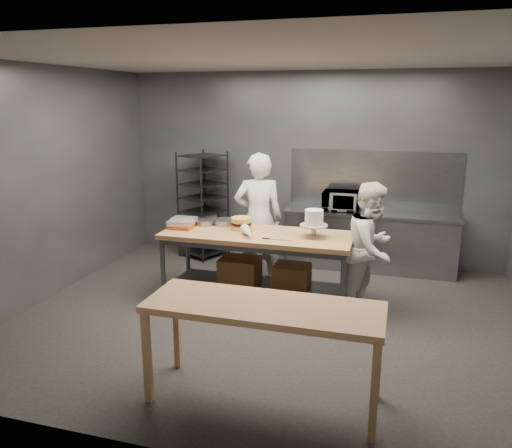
{
  "coord_description": "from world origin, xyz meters",
  "views": [
    {
      "loc": [
        1.39,
        -5.4,
        2.57
      ],
      "look_at": [
        -0.3,
        0.4,
        1.05
      ],
      "focal_mm": 35.0,
      "sensor_mm": 36.0,
      "label": 1
    }
  ],
  "objects_px": {
    "speed_rack": "(203,206)",
    "frosted_cake_stand": "(314,220)",
    "layer_cake": "(241,223)",
    "near_counter": "(264,314)",
    "microwave": "(341,201)",
    "work_table": "(259,259)",
    "chef_behind": "(258,219)",
    "chef_right": "(371,249)"
  },
  "relations": [
    {
      "from": "near_counter",
      "to": "chef_right",
      "type": "distance_m",
      "value": 2.31
    },
    {
      "from": "speed_rack",
      "to": "chef_behind",
      "type": "bearing_deg",
      "value": -37.63
    },
    {
      "from": "speed_rack",
      "to": "layer_cake",
      "type": "distance_m",
      "value": 1.92
    },
    {
      "from": "work_table",
      "to": "chef_right",
      "type": "distance_m",
      "value": 1.42
    },
    {
      "from": "chef_behind",
      "to": "near_counter",
      "type": "bearing_deg",
      "value": 89.07
    },
    {
      "from": "work_table",
      "to": "chef_right",
      "type": "bearing_deg",
      "value": 2.61
    },
    {
      "from": "microwave",
      "to": "speed_rack",
      "type": "bearing_deg",
      "value": -177.96
    },
    {
      "from": "layer_cake",
      "to": "frosted_cake_stand",
      "type": "bearing_deg",
      "value": -6.59
    },
    {
      "from": "near_counter",
      "to": "microwave",
      "type": "relative_size",
      "value": 3.69
    },
    {
      "from": "speed_rack",
      "to": "frosted_cake_stand",
      "type": "relative_size",
      "value": 5.07
    },
    {
      "from": "speed_rack",
      "to": "layer_cake",
      "type": "relative_size",
      "value": 6.7
    },
    {
      "from": "work_table",
      "to": "speed_rack",
      "type": "xyz_separation_m",
      "value": [
        -1.42,
        1.64,
        0.28
      ]
    },
    {
      "from": "work_table",
      "to": "microwave",
      "type": "height_order",
      "value": "microwave"
    },
    {
      "from": "chef_behind",
      "to": "frosted_cake_stand",
      "type": "bearing_deg",
      "value": 124.45
    },
    {
      "from": "speed_rack",
      "to": "chef_right",
      "type": "distance_m",
      "value": 3.23
    },
    {
      "from": "near_counter",
      "to": "frosted_cake_stand",
      "type": "bearing_deg",
      "value": 88.49
    },
    {
      "from": "layer_cake",
      "to": "microwave",
      "type": "bearing_deg",
      "value": 55.98
    },
    {
      "from": "speed_rack",
      "to": "chef_behind",
      "type": "xyz_separation_m",
      "value": [
        1.22,
        -0.94,
        0.07
      ]
    },
    {
      "from": "frosted_cake_stand",
      "to": "layer_cake",
      "type": "distance_m",
      "value": 0.98
    },
    {
      "from": "chef_right",
      "to": "speed_rack",
      "type": "bearing_deg",
      "value": 85.2
    },
    {
      "from": "near_counter",
      "to": "work_table",
      "type": "bearing_deg",
      "value": 106.89
    },
    {
      "from": "layer_cake",
      "to": "chef_right",
      "type": "bearing_deg",
      "value": -1.42
    },
    {
      "from": "near_counter",
      "to": "layer_cake",
      "type": "bearing_deg",
      "value": 112.26
    },
    {
      "from": "speed_rack",
      "to": "frosted_cake_stand",
      "type": "xyz_separation_m",
      "value": [
        2.12,
        -1.64,
        0.28
      ]
    },
    {
      "from": "chef_behind",
      "to": "microwave",
      "type": "xyz_separation_m",
      "value": [
        1.03,
        1.02,
        0.12
      ]
    },
    {
      "from": "work_table",
      "to": "speed_rack",
      "type": "height_order",
      "value": "speed_rack"
    },
    {
      "from": "near_counter",
      "to": "speed_rack",
      "type": "distance_m",
      "value": 4.29
    },
    {
      "from": "near_counter",
      "to": "layer_cake",
      "type": "relative_size",
      "value": 7.66
    },
    {
      "from": "near_counter",
      "to": "frosted_cake_stand",
      "type": "height_order",
      "value": "frosted_cake_stand"
    },
    {
      "from": "chef_behind",
      "to": "layer_cake",
      "type": "xyz_separation_m",
      "value": [
        -0.06,
        -0.59,
        0.07
      ]
    },
    {
      "from": "speed_rack",
      "to": "layer_cake",
      "type": "bearing_deg",
      "value": -52.9
    },
    {
      "from": "work_table",
      "to": "chef_right",
      "type": "relative_size",
      "value": 1.48
    },
    {
      "from": "work_table",
      "to": "near_counter",
      "type": "height_order",
      "value": "work_table"
    },
    {
      "from": "microwave",
      "to": "frosted_cake_stand",
      "type": "xyz_separation_m",
      "value": [
        -0.12,
        -1.72,
        0.08
      ]
    },
    {
      "from": "microwave",
      "to": "work_table",
      "type": "bearing_deg",
      "value": -115.55
    },
    {
      "from": "microwave",
      "to": "near_counter",
      "type": "bearing_deg",
      "value": -92.64
    },
    {
      "from": "work_table",
      "to": "speed_rack",
      "type": "bearing_deg",
      "value": 131.06
    },
    {
      "from": "work_table",
      "to": "microwave",
      "type": "bearing_deg",
      "value": 64.45
    },
    {
      "from": "near_counter",
      "to": "speed_rack",
      "type": "height_order",
      "value": "speed_rack"
    },
    {
      "from": "chef_behind",
      "to": "frosted_cake_stand",
      "type": "distance_m",
      "value": 1.16
    },
    {
      "from": "speed_rack",
      "to": "frosted_cake_stand",
      "type": "distance_m",
      "value": 2.7
    },
    {
      "from": "work_table",
      "to": "near_counter",
      "type": "distance_m",
      "value": 2.23
    }
  ]
}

